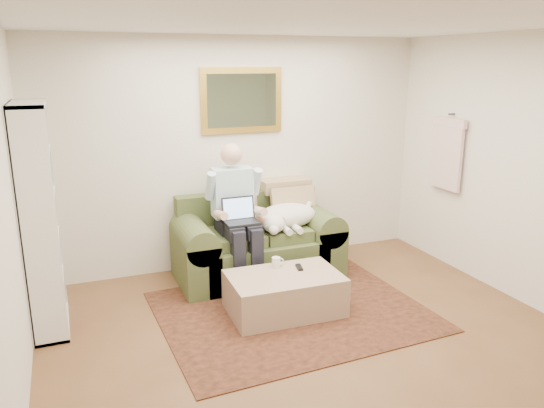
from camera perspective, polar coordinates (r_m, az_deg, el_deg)
room_shell at (r=4.14m, az=5.72°, el=0.76°), size 4.51×5.00×2.61m
rug at (r=5.18m, az=2.15°, el=-11.44°), size 2.53×2.05×0.01m
sofa at (r=5.90m, az=-1.63°, el=-4.84°), size 1.78×0.90×1.07m
seated_man at (r=5.54m, az=-3.68°, el=-1.42°), size 0.59×0.84×1.50m
laptop at (r=5.46m, az=-3.46°, el=-1.24°), size 0.35×0.27×0.25m
sleeping_dog at (r=5.82m, az=1.60°, el=-1.27°), size 0.73×0.46×0.27m
ottoman at (r=5.09m, az=1.34°, el=-9.62°), size 1.07×0.70×0.38m
coffee_mug at (r=5.18m, az=0.44°, el=-6.28°), size 0.08×0.08×0.10m
tv_remote at (r=5.17m, az=2.94°, el=-6.81°), size 0.08×0.16×0.02m
bookshelf at (r=4.98m, az=-23.67°, el=-1.56°), size 0.28×0.80×2.00m
wall_mirror at (r=5.99m, az=-3.27°, el=11.06°), size 0.94×0.04×0.72m
hanging_shirt at (r=6.35m, az=18.32°, el=5.56°), size 0.06×0.52×0.90m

